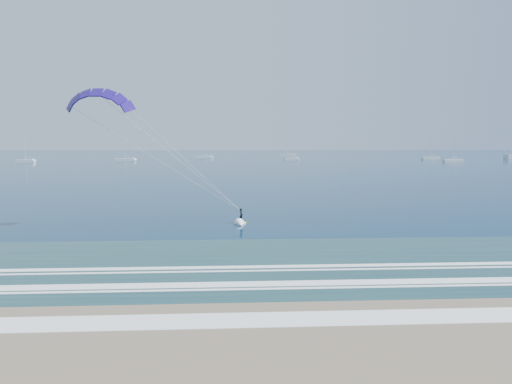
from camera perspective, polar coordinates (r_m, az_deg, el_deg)
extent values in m
plane|color=#082A47|center=(24.62, 1.48, -15.45)|extent=(900.00, 900.00, 0.00)
cube|color=#1E423F|center=(32.17, 0.34, -10.13)|extent=(600.00, 22.00, 0.03)
cube|color=white|center=(26.01, 1.21, -14.15)|extent=(600.00, 0.90, 0.07)
cube|color=white|center=(29.78, 0.63, -11.46)|extent=(600.00, 1.10, 0.07)
cube|color=white|center=(33.60, 0.19, -9.37)|extent=(600.00, 0.70, 0.07)
cube|color=white|center=(24.12, 1.58, -15.65)|extent=(600.00, 2.00, 0.02)
cube|color=#A7C417|center=(51.44, -1.86, -3.84)|extent=(1.29, 0.41, 0.07)
imported|color=black|center=(51.30, -1.86, -2.93)|extent=(0.39, 0.58, 1.59)
cone|color=white|center=(50.15, -2.00, -4.06)|extent=(1.31, 1.74, 1.10)
cube|color=silver|center=(223.90, -26.84, 3.49)|extent=(7.73, 2.40, 1.20)
cylinder|color=silver|center=(223.76, -26.91, 4.85)|extent=(0.18, 0.18, 9.45)
cylinder|color=silver|center=(223.37, -26.58, 3.86)|extent=(2.60, 0.12, 0.12)
cube|color=silver|center=(221.82, -16.02, 3.90)|extent=(9.25, 2.40, 1.20)
cylinder|color=silver|center=(221.66, -16.07, 5.54)|extent=(0.18, 0.18, 11.43)
cylinder|color=silver|center=(221.50, -15.73, 4.27)|extent=(2.60, 0.12, 0.12)
cube|color=silver|center=(249.11, -6.55, 4.35)|extent=(9.02, 2.40, 1.20)
cylinder|color=silver|center=(248.98, -6.56, 5.74)|extent=(0.18, 0.18, 10.92)
cylinder|color=silver|center=(249.00, -6.27, 4.68)|extent=(2.60, 0.12, 0.12)
cube|color=silver|center=(222.91, 4.43, 4.14)|extent=(6.84, 2.40, 1.20)
cylinder|color=silver|center=(222.77, 4.44, 5.40)|extent=(0.18, 0.18, 8.55)
cylinder|color=silver|center=(223.02, 4.74, 4.50)|extent=(2.60, 0.12, 0.12)
cube|color=silver|center=(282.54, 3.93, 4.61)|extent=(9.07, 2.40, 1.20)
cylinder|color=silver|center=(282.42, 3.94, 5.86)|extent=(0.18, 0.18, 11.09)
cylinder|color=silver|center=(282.65, 4.17, 4.89)|extent=(2.60, 0.12, 0.12)
cube|color=silver|center=(247.45, 20.99, 3.96)|extent=(8.66, 2.40, 1.20)
cylinder|color=silver|center=(247.32, 21.04, 5.33)|extent=(0.18, 0.18, 10.63)
cylinder|color=silver|center=(247.90, 21.25, 4.28)|extent=(2.60, 0.12, 0.12)
cube|color=silver|center=(221.46, 23.42, 3.63)|extent=(8.63, 2.40, 1.20)
cylinder|color=silver|center=(221.31, 23.48, 5.14)|extent=(0.18, 0.18, 10.51)
cylinder|color=silver|center=(221.94, 23.71, 3.98)|extent=(2.60, 0.12, 0.12)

